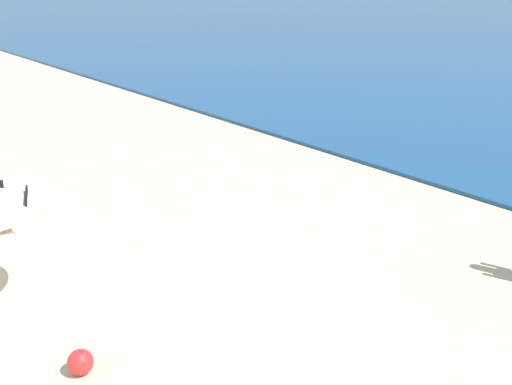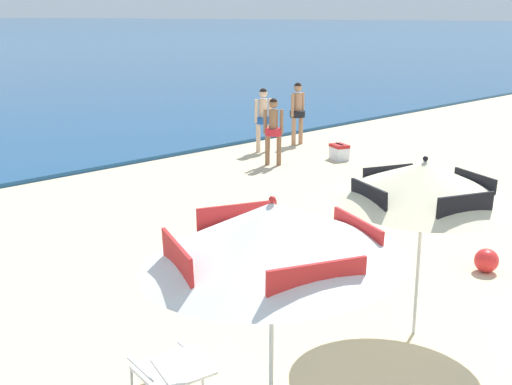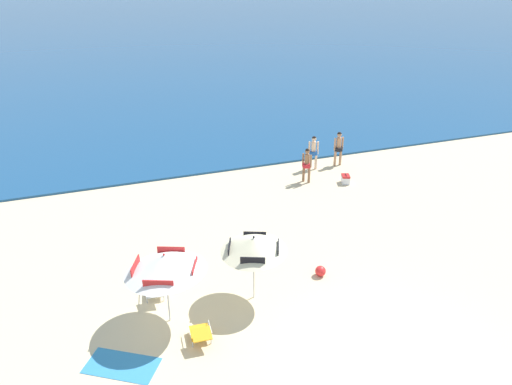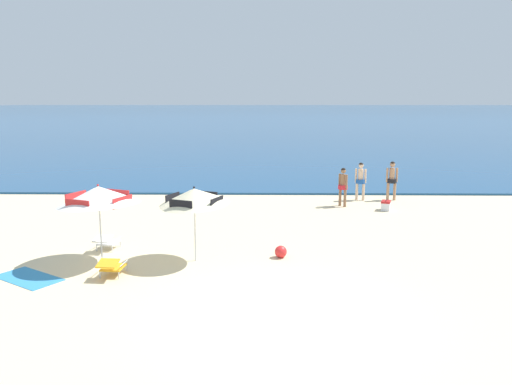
# 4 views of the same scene
# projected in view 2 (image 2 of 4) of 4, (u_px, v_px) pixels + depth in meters

# --- Properties ---
(beach_umbrella_striped_main) EXTENTS (3.12, 3.11, 2.22)m
(beach_umbrella_striped_main) POSITION_uv_depth(u_px,v_px,m) (272.00, 233.00, 5.34)
(beach_umbrella_striped_main) COLOR silver
(beach_umbrella_striped_main) RESTS_ON ground
(beach_umbrella_striped_second) EXTENTS (2.76, 2.76, 2.13)m
(beach_umbrella_striped_second) POSITION_uv_depth(u_px,v_px,m) (424.00, 181.00, 7.22)
(beach_umbrella_striped_second) COLOR silver
(beach_umbrella_striped_second) RESTS_ON ground
(lounge_chair_under_umbrella) EXTENTS (0.66, 0.93, 0.50)m
(lounge_chair_under_umbrella) POSITION_uv_depth(u_px,v_px,m) (172.00, 370.00, 6.37)
(lounge_chair_under_umbrella) COLOR white
(lounge_chair_under_umbrella) RESTS_ON ground
(person_standing_near_shore) EXTENTS (0.53, 0.43, 1.77)m
(person_standing_near_shore) POSITION_uv_depth(u_px,v_px,m) (298.00, 109.00, 18.66)
(person_standing_near_shore) COLOR tan
(person_standing_near_shore) RESTS_ON ground
(person_standing_beside) EXTENTS (0.41, 0.41, 1.66)m
(person_standing_beside) POSITION_uv_depth(u_px,v_px,m) (273.00, 127.00, 16.09)
(person_standing_beside) COLOR #8C6042
(person_standing_beside) RESTS_ON ground
(person_wading_in) EXTENTS (0.49, 0.42, 1.72)m
(person_wading_in) POSITION_uv_depth(u_px,v_px,m) (263.00, 115.00, 17.69)
(person_wading_in) COLOR beige
(person_wading_in) RESTS_ON ground
(cooler_box) EXTENTS (0.50, 0.59, 0.43)m
(cooler_box) POSITION_uv_depth(u_px,v_px,m) (339.00, 152.00, 16.89)
(cooler_box) COLOR white
(cooler_box) RESTS_ON ground
(beach_ball) EXTENTS (0.35, 0.35, 0.35)m
(beach_ball) POSITION_uv_depth(u_px,v_px,m) (486.00, 260.00, 9.50)
(beach_ball) COLOR red
(beach_ball) RESTS_ON ground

